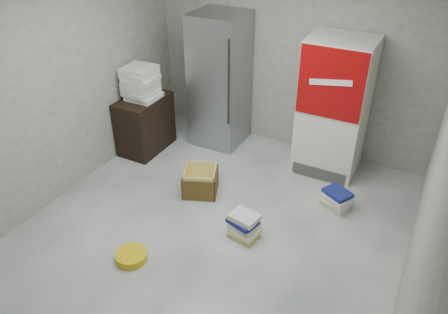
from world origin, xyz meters
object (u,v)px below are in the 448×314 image
steel_fridge (220,81)px  coke_cooler (334,107)px  phonebook_stack_main (244,226)px  cardboard_box (201,183)px  wood_shelf (145,124)px

steel_fridge → coke_cooler: size_ratio=1.06×
phonebook_stack_main → cardboard_box: (-0.84, 0.50, -0.01)m
steel_fridge → wood_shelf: (-0.83, -0.73, -0.55)m
wood_shelf → phonebook_stack_main: bearing=-27.2°
steel_fridge → phonebook_stack_main: steel_fridge is taller
wood_shelf → coke_cooler: bearing=16.3°
cardboard_box → coke_cooler: bearing=24.1°
steel_fridge → phonebook_stack_main: 2.34m
steel_fridge → phonebook_stack_main: bearing=-55.1°
steel_fridge → coke_cooler: bearing=-0.2°
phonebook_stack_main → cardboard_box: bearing=161.0°
steel_fridge → cardboard_box: 1.59m
coke_cooler → phonebook_stack_main: 1.99m
cardboard_box → steel_fridge: bearing=85.4°
wood_shelf → steel_fridge: bearing=41.3°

